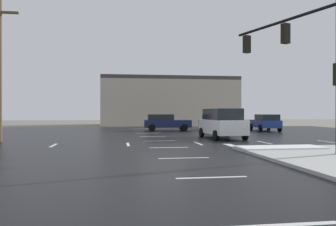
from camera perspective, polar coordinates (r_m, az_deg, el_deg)
The scene contains 11 objects.
ground_plane at distance 19.35m, azimuth -0.73°, elevation -5.24°, with size 120.00×120.00×0.00m, color slate.
road_asphalt at distance 19.35m, azimuth -0.73°, elevation -5.21°, with size 44.00×44.00×0.02m, color black.
snow_strip_curbside at distance 16.96m, azimuth 18.23°, elevation -5.43°, with size 4.00×1.60×0.06m, color white.
lane_markings at distance 18.20m, azimuth 3.63°, elevation -5.51°, with size 36.15×36.15×0.01m.
traffic_signal_mast at distance 16.65m, azimuth 21.71°, elevation 9.28°, with size 2.12×6.27×6.44m.
strip_building_background at distance 48.95m, azimuth 0.09°, elevation 1.95°, with size 18.81×8.00×6.69m.
sedan_navy at distance 33.06m, azimuth -0.39°, elevation -1.52°, with size 4.62×2.24×1.58m.
suv_white at distance 23.63m, azimuth 8.99°, elevation -1.61°, with size 2.30×4.89×2.03m.
sedan_blue at distance 34.13m, azimuth 15.90°, elevation -1.47°, with size 2.40×4.67×1.58m.
sedan_black at distance 33.96m, azimuth 8.83°, elevation -1.47°, with size 4.60×2.18×1.58m.
utility_pole_far at distance 23.16m, azimuth -26.27°, elevation 6.88°, with size 2.20×0.28×8.65m.
Camera 1 is at (-2.55, -19.10, 1.82)m, focal length 36.57 mm.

